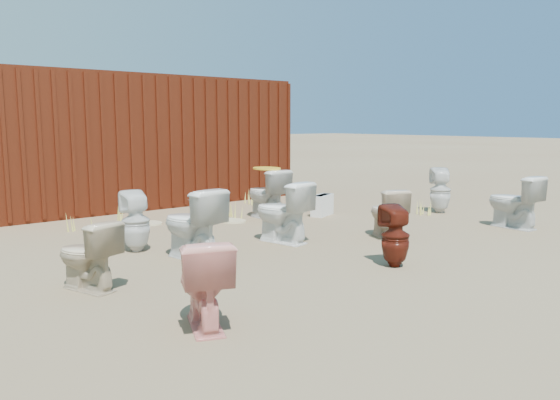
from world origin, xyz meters
TOP-DOWN VIEW (x-y plane):
  - ground at (0.00, 0.00)m, footprint 100.00×100.00m
  - shipping_container at (0.00, 5.20)m, footprint 6.00×2.40m
  - toilet_front_a at (-1.37, 0.51)m, footprint 0.58×0.87m
  - toilet_front_pink at (-2.36, -1.38)m, footprint 0.63×0.79m
  - toilet_front_c at (-0.02, 0.54)m, footprint 0.59×0.86m
  - toilet_front_maroon at (0.17, -1.17)m, footprint 0.40×0.40m
  - toilet_front_e at (3.26, -0.87)m, footprint 0.48×0.79m
  - toilet_back_a at (-1.71, 1.26)m, footprint 0.37×0.38m
  - toilet_back_beige_left at (-2.72, 0.10)m, footprint 0.56×0.74m
  - toilet_back_beige_right at (1.27, -0.13)m, footprint 0.61×0.76m
  - toilet_back_yellowlid at (0.92, 2.07)m, footprint 0.46×0.79m
  - toilet_back_e at (3.60, 0.63)m, footprint 0.50×0.50m
  - yellow_lid at (0.92, 2.07)m, footprint 0.41×0.51m
  - loose_tank at (1.82, 1.71)m, footprint 0.54×0.37m
  - loose_lid_near at (0.32, 2.20)m, footprint 0.52×0.59m
  - loose_lid_far at (-0.79, 2.85)m, footprint 0.50×0.56m
  - weed_clump_a at (-1.83, 2.84)m, footprint 0.36×0.36m
  - weed_clump_b at (0.62, 2.47)m, footprint 0.32×0.32m
  - weed_clump_c at (2.30, 2.81)m, footprint 0.36×0.36m
  - weed_clump_d at (-1.02, 3.27)m, footprint 0.30×0.30m
  - weed_clump_e at (1.69, 3.50)m, footprint 0.34×0.34m
  - weed_clump_f at (3.24, 0.70)m, footprint 0.28×0.28m

SIDE VIEW (x-z plane):
  - ground at x=0.00m, z-range 0.00..0.00m
  - loose_lid_near at x=0.32m, z-range 0.00..0.02m
  - loose_lid_far at x=-0.79m, z-range 0.00..0.02m
  - weed_clump_f at x=3.24m, z-range 0.00..0.22m
  - weed_clump_b at x=0.62m, z-range 0.00..0.26m
  - weed_clump_a at x=-1.83m, z-range 0.00..0.27m
  - weed_clump_d at x=-1.02m, z-range 0.00..0.29m
  - weed_clump_e at x=1.69m, z-range 0.00..0.32m
  - weed_clump_c at x=2.30m, z-range 0.00..0.34m
  - loose_tank at x=1.82m, z-range 0.00..0.35m
  - toilet_back_beige_left at x=-2.72m, z-range 0.00..0.66m
  - toilet_front_maroon at x=0.17m, z-range 0.00..0.67m
  - toilet_back_beige_right at x=1.27m, z-range 0.00..0.68m
  - toilet_front_pink at x=-2.36m, z-range 0.00..0.70m
  - toilet_back_a at x=-1.71m, z-range 0.00..0.74m
  - toilet_back_e at x=3.60m, z-range 0.00..0.78m
  - toilet_front_e at x=3.26m, z-range 0.00..0.79m
  - toilet_front_c at x=-0.02m, z-range 0.00..0.80m
  - toilet_back_yellowlid at x=0.92m, z-range 0.00..0.81m
  - toilet_front_a at x=-1.37m, z-range 0.00..0.82m
  - yellow_lid at x=0.92m, z-range 0.81..0.83m
  - shipping_container at x=0.00m, z-range 0.00..2.40m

